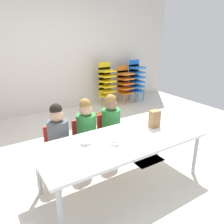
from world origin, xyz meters
The scene contains 14 objects.
ground_plane centered at (0.01, 0.00, -0.01)m, with size 6.63×4.63×0.02m.
back_wall centered at (0.00, 2.32, 1.34)m, with size 6.63×0.10×2.67m, color beige.
craft_table centered at (-0.15, -0.74, 0.53)m, with size 1.93×0.80×0.58m.
seated_child_near_camera centered at (-0.68, -0.11, 0.55)m, with size 0.32×0.31×0.92m.
seated_child_middle_seat centered at (-0.29, -0.11, 0.55)m, with size 0.34×0.34×0.92m.
seated_child_far_right centered at (0.09, -0.11, 0.55)m, with size 0.33×0.33×0.92m.
kid_chair_yellow_stack centered at (1.25, 1.90, 0.58)m, with size 0.32×0.30×1.04m.
kid_chair_orange_stack centered at (1.79, 1.90, 0.52)m, with size 0.32×0.30×0.92m.
kid_chair_blue_stack centered at (2.13, 1.90, 0.58)m, with size 0.32×0.30×1.04m.
paper_bag_brown centered at (0.40, -0.67, 0.69)m, with size 0.13×0.09×0.22m, color #9E754C.
paper_plate_near_edge centered at (-0.55, -0.62, 0.58)m, with size 0.18×0.18×0.01m, color white.
paper_plate_center_table centered at (-0.40, -0.83, 0.58)m, with size 0.18×0.18×0.01m, color white.
donut_powdered_on_plate centered at (-0.55, -0.62, 0.61)m, with size 0.13×0.13×0.04m, color white.
donut_powdered_loose centered at (-0.29, -0.79, 0.60)m, with size 0.12×0.12×0.03m, color white.
Camera 1 is at (-1.48, -2.61, 1.74)m, focal length 36.24 mm.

